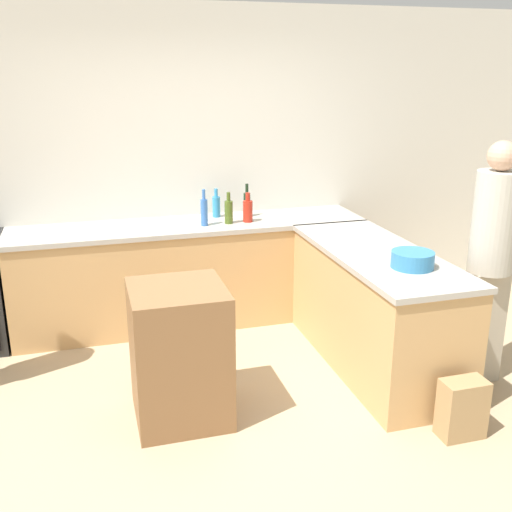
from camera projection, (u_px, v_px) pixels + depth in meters
ground_plane at (241, 423)px, 3.83m from camera, size 14.00×14.00×0.00m
wall_back at (181, 164)px, 5.30m from camera, size 8.00×0.06×2.70m
counter_back at (192, 273)px, 5.25m from camera, size 3.03×0.65×0.90m
counter_peninsula at (375, 308)px, 4.47m from camera, size 0.69×1.78×0.90m
island_table at (180, 353)px, 3.78m from camera, size 0.59×0.59×0.89m
mixing_bowl at (412, 260)px, 3.97m from camera, size 0.28×0.28×0.11m
hot_sauce_bottle at (248, 210)px, 5.14m from camera, size 0.08×0.08×0.26m
wine_bottle_dark at (247, 204)px, 5.32m from camera, size 0.06×0.06×0.30m
dish_soap_bottle at (216, 206)px, 5.31m from camera, size 0.07×0.07×0.25m
olive_oil_bottle at (229, 211)px, 5.09m from camera, size 0.07×0.07×0.27m
water_bottle_blue at (204, 211)px, 5.01m from camera, size 0.06×0.06×0.31m
person_at_peninsula at (491, 255)px, 4.10m from camera, size 0.30×0.30×1.72m
paper_bag at (462, 409)px, 3.64m from camera, size 0.28×0.16×0.38m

